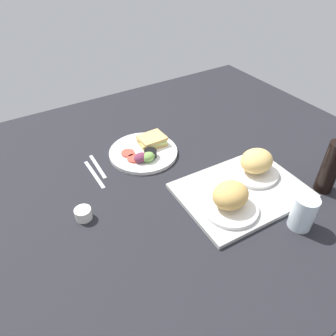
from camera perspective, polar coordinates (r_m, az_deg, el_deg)
ground_plane at (r=127.51cm, az=0.06°, el=-0.91°), size 190.00×150.00×3.00cm
serving_tray at (r=119.15cm, az=13.07°, el=-4.09°), size 46.15×34.59×1.60cm
bread_plate_near at (r=124.58cm, az=15.46°, el=0.68°), size 19.52×19.52×10.20cm
bread_plate_far at (r=108.07cm, az=11.15°, el=-5.46°), size 19.36×19.36×10.07cm
plate_with_salad at (r=134.63cm, az=-4.14°, el=3.13°), size 28.90×28.90×5.40cm
drinking_glass at (r=110.10cm, az=23.18°, el=-7.38°), size 7.55×7.55×12.11cm
soda_bottle at (r=125.52cm, az=27.23°, el=0.08°), size 6.40×6.40×20.34cm
espresso_cup at (r=110.20cm, az=-15.01°, el=-7.97°), size 5.60×5.60×4.00cm
fork at (r=131.26cm, az=-12.57°, el=0.31°), size 1.91×17.03×0.50cm
knife at (r=127.59cm, az=-13.14°, el=-1.08°), size 1.51×19.01×0.50cm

